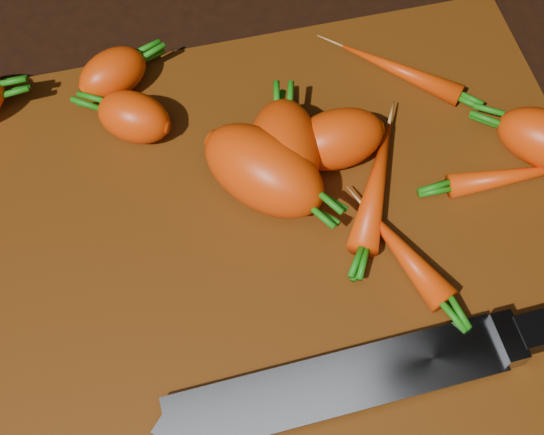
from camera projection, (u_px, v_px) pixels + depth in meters
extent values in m
cube|color=black|center=(275.00, 251.00, 0.58)|extent=(2.00, 2.00, 0.01)
cube|color=#5E2D08|center=(275.00, 244.00, 0.57)|extent=(0.50, 0.40, 0.01)
ellipsoid|color=#F03C02|center=(134.00, 117.00, 0.59)|extent=(0.07, 0.07, 0.04)
ellipsoid|color=#F03C02|center=(264.00, 170.00, 0.56)|extent=(0.11, 0.11, 0.06)
ellipsoid|color=#F03C02|center=(283.00, 153.00, 0.57)|extent=(0.08, 0.10, 0.06)
ellipsoid|color=#F03C02|center=(337.00, 139.00, 0.58)|extent=(0.08, 0.05, 0.05)
ellipsoid|color=#F03C02|center=(113.00, 74.00, 0.62)|extent=(0.07, 0.06, 0.04)
ellipsoid|color=#F03C02|center=(376.00, 185.00, 0.57)|extent=(0.07, 0.11, 0.02)
ellipsoid|color=#F03C02|center=(516.00, 175.00, 0.58)|extent=(0.11, 0.02, 0.02)
ellipsoid|color=#F03C02|center=(405.00, 254.00, 0.55)|extent=(0.05, 0.09, 0.02)
ellipsoid|color=#F03C02|center=(400.00, 71.00, 0.63)|extent=(0.09, 0.09, 0.02)
cube|color=gray|center=(165.00, 429.00, 0.49)|extent=(0.23, 0.05, 0.00)
cube|color=gray|center=(346.00, 382.00, 0.50)|extent=(0.02, 0.04, 0.02)
cube|color=black|center=(448.00, 355.00, 0.51)|extent=(0.13, 0.03, 0.02)
cylinder|color=#B2B2B7|center=(423.00, 358.00, 0.50)|extent=(0.01, 0.01, 0.00)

